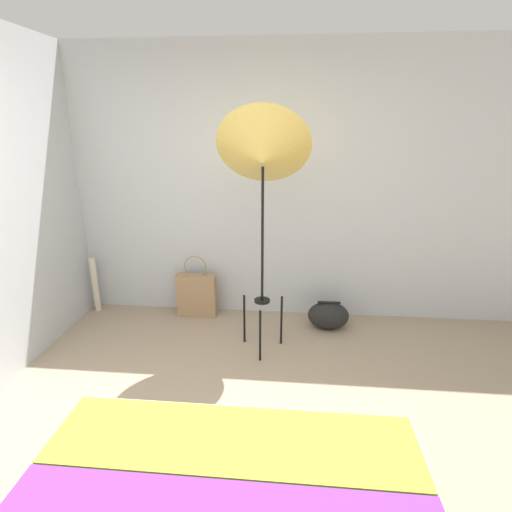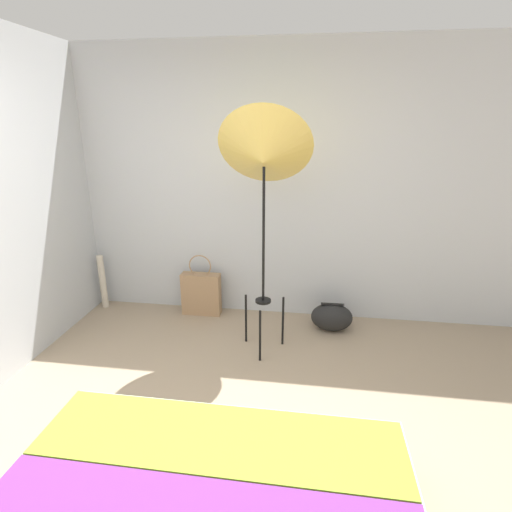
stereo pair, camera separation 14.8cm
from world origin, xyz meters
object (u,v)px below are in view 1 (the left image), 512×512
at_px(photo_umbrella, 263,156).
at_px(paper_roll, 95,285).
at_px(duffel_bag, 328,315).
at_px(tote_bag, 197,294).

distance_m(photo_umbrella, paper_roll, 2.33).
relative_size(duffel_bag, paper_roll, 0.67).
bearing_deg(paper_roll, photo_umbrella, -18.27).
bearing_deg(tote_bag, photo_umbrella, -39.16).
height_order(duffel_bag, paper_roll, paper_roll).
relative_size(photo_umbrella, paper_roll, 3.49).
height_order(photo_umbrella, paper_roll, photo_umbrella).
relative_size(tote_bag, paper_roll, 1.11).
bearing_deg(photo_umbrella, paper_roll, 161.73).
distance_m(tote_bag, duffel_bag, 1.33).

